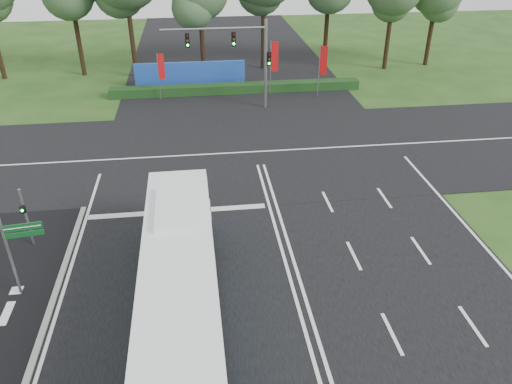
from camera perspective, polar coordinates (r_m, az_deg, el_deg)
ground at (r=23.46m, az=3.34°, el=-7.96°), size 120.00×120.00×0.00m
road_main at (r=23.45m, az=3.34°, el=-7.92°), size 20.00×120.00×0.04m
road_cross at (r=33.63m, az=-0.26°, el=4.59°), size 120.00×14.00×0.05m
kerb_strip at (r=21.83m, az=-23.05°, el=-14.07°), size 0.25×18.00×0.12m
city_bus at (r=19.54m, az=-8.66°, el=-10.24°), size 2.92×13.10×3.75m
pedestrian_signal at (r=25.91m, az=-24.83°, el=-2.49°), size 0.28×0.40×3.11m
street_sign at (r=22.42m, az=-25.75°, el=-5.42°), size 1.55×0.28×4.00m
banner_flag_left at (r=43.47m, az=-10.84°, el=13.62°), size 0.57×0.20×3.97m
banner_flag_mid at (r=43.78m, az=2.01°, el=14.84°), size 0.70×0.07×4.70m
banner_flag_right at (r=43.44m, az=7.59°, el=14.34°), size 0.65×0.24×4.52m
traffic_light_gantry at (r=40.08m, az=-1.51°, el=15.81°), size 8.41×0.28×7.00m
hedge at (r=45.07m, az=-2.24°, el=11.75°), size 22.00×1.20×0.80m
blue_hoarding at (r=47.10m, az=-7.52°, el=13.22°), size 10.00×0.30×2.20m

